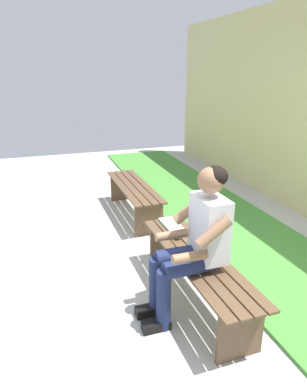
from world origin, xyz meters
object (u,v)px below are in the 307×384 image
object	(u,v)px
bench_near	(196,267)
apple	(178,235)
person_seated	(195,239)
bench_far	(134,193)
book_open	(173,226)

from	to	relation	value
bench_near	apple	bearing A→B (deg)	6.61
person_seated	apple	xyz separation A→B (m)	(0.47, -0.06, -0.21)
apple	bench_far	bearing A→B (deg)	-1.35
bench_far	apple	xyz separation A→B (m)	(-1.62, 0.04, 0.15)
bench_near	apple	xyz separation A→B (m)	(0.33, 0.04, 0.14)
bench_far	book_open	world-z (taller)	book_open
bench_far	apple	distance (m)	1.63
bench_near	bench_far	bearing A→B (deg)	-0.00
person_seated	bench_near	bearing A→B (deg)	-34.97
book_open	apple	bearing A→B (deg)	167.39
apple	bench_near	bearing A→B (deg)	-173.39
bench_far	book_open	bearing A→B (deg)	-179.45
person_seated	apple	size ratio (longest dim) A/B	16.76
bench_near	bench_far	world-z (taller)	same
book_open	bench_near	bearing A→B (deg)	177.85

